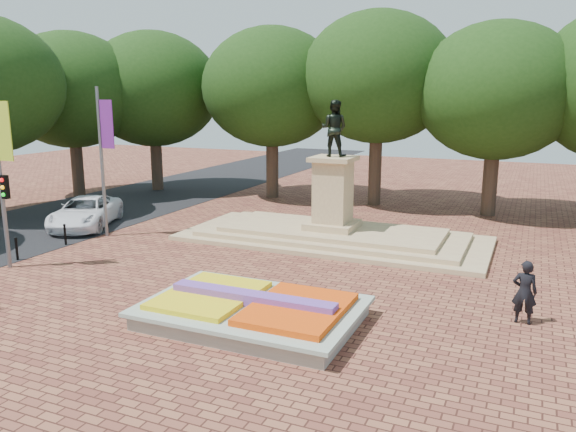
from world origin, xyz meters
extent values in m
plane|color=brown|center=(0.00, 0.00, 0.00)|extent=(90.00, 90.00, 0.00)
cube|color=black|center=(-15.00, 5.00, 0.01)|extent=(9.00, 90.00, 0.02)
cube|color=gray|center=(1.00, -2.00, 0.23)|extent=(6.00, 4.00, 0.45)
cube|color=#ACBAA8|center=(1.00, -2.00, 0.50)|extent=(6.30, 4.30, 0.12)
cube|color=#F45A0D|center=(2.45, -2.00, 0.63)|extent=(2.60, 3.40, 0.22)
cube|color=yellow|center=(-0.45, -2.00, 0.62)|extent=(2.60, 3.40, 0.18)
cube|color=#64389A|center=(1.00, -2.00, 0.72)|extent=(5.20, 0.55, 0.38)
cube|color=tan|center=(0.00, 8.00, 0.10)|extent=(14.00, 6.00, 0.20)
cube|color=tan|center=(0.00, 8.00, 0.30)|extent=(12.00, 5.00, 0.20)
cube|color=tan|center=(0.00, 8.00, 0.50)|extent=(10.00, 4.00, 0.20)
cube|color=tan|center=(0.00, 8.00, 0.75)|extent=(2.20, 2.20, 0.30)
cube|color=tan|center=(0.00, 8.00, 2.30)|extent=(1.50, 1.50, 2.80)
cube|color=tan|center=(0.00, 8.00, 3.80)|extent=(1.90, 1.90, 0.20)
imported|color=black|center=(0.00, 8.00, 5.15)|extent=(1.22, 0.95, 2.50)
cylinder|color=#3C2820|center=(-16.00, 18.00, 2.00)|extent=(0.80, 0.80, 4.00)
ellipsoid|color=#17340E|center=(-16.00, 18.00, 6.69)|extent=(8.80, 8.80, 7.48)
cylinder|color=#3C2820|center=(-8.00, 18.00, 2.00)|extent=(0.80, 0.80, 4.00)
ellipsoid|color=#17340E|center=(-8.00, 18.00, 6.69)|extent=(8.80, 8.80, 7.48)
cylinder|color=#3C2820|center=(-1.00, 18.00, 2.00)|extent=(0.80, 0.80, 4.00)
ellipsoid|color=#17340E|center=(-1.00, 18.00, 6.69)|extent=(8.80, 8.80, 7.48)
cylinder|color=#3C2820|center=(6.00, 18.00, 2.00)|extent=(0.80, 0.80, 4.00)
ellipsoid|color=#17340E|center=(6.00, 18.00, 6.69)|extent=(8.80, 8.80, 7.48)
cylinder|color=#3C2820|center=(-19.50, 13.00, 1.92)|extent=(0.80, 0.80, 3.84)
ellipsoid|color=#17340E|center=(-19.50, 13.00, 6.41)|extent=(8.40, 8.40, 7.14)
cylinder|color=slate|center=(-10.20, -1.00, 3.50)|extent=(0.16, 0.16, 7.00)
cube|color=#B8D42A|center=(-9.75, -1.00, 5.30)|extent=(0.70, 0.04, 2.20)
cylinder|color=slate|center=(-10.20, 4.50, 3.50)|extent=(0.16, 0.16, 7.00)
cube|color=#702088|center=(-9.75, 4.50, 5.30)|extent=(0.70, 0.04, 2.20)
cube|color=black|center=(-10.00, -1.00, 3.20)|extent=(0.28, 0.18, 0.90)
cylinder|color=black|center=(-10.70, -0.20, 0.45)|extent=(0.10, 0.10, 0.90)
sphere|color=black|center=(-10.70, -0.20, 0.92)|extent=(0.12, 0.12, 0.12)
cylinder|color=black|center=(-10.70, 2.40, 0.45)|extent=(0.10, 0.10, 0.90)
sphere|color=black|center=(-10.70, 2.40, 0.92)|extent=(0.12, 0.12, 0.12)
cylinder|color=black|center=(-10.70, 5.00, 0.45)|extent=(0.10, 0.10, 0.90)
sphere|color=black|center=(-10.70, 5.00, 0.92)|extent=(0.12, 0.12, 0.12)
imported|color=white|center=(-12.47, 5.57, 0.76)|extent=(4.53, 6.02, 1.52)
imported|color=black|center=(8.34, 1.15, 0.96)|extent=(0.71, 0.47, 1.92)
camera|label=1|loc=(8.27, -15.89, 6.60)|focal=35.00mm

